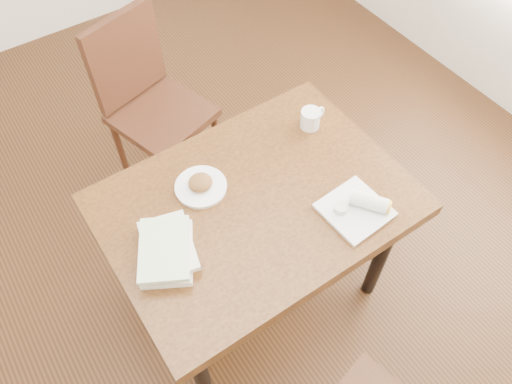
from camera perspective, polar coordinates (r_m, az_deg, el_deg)
ground at (r=2.48m, az=0.00°, el=-11.04°), size 4.00×5.00×0.01m
table at (r=1.90m, az=0.00°, el=-2.47°), size 1.11×0.80×0.75m
chair_far at (r=2.54m, az=-12.24°, el=10.60°), size 0.52×0.52×0.95m
plate_scone at (r=1.85m, az=-6.34°, el=0.77°), size 0.19×0.19×0.06m
coffee_mug at (r=2.05m, az=6.31°, el=8.40°), size 0.12×0.08×0.08m
plate_burrito at (r=1.82m, az=11.74°, el=-1.73°), size 0.23×0.23×0.07m
book_stack at (r=1.70m, az=-10.17°, el=-6.50°), size 0.27×0.30×0.07m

